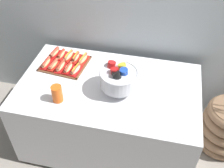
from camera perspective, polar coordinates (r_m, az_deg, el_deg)
The scene contains 15 objects.
ground_plane at distance 2.90m, azimuth -0.59°, elevation -11.42°, with size 10.00×10.00×0.00m, color gray.
buffet_table at distance 2.59m, azimuth -0.65°, elevation -6.18°, with size 1.57×0.95×0.76m.
serving_tray at distance 2.60m, azimuth -9.88°, elevation 4.23°, with size 0.44×0.40×0.01m.
hot_dog_0 at distance 2.59m, azimuth -13.73°, elevation 4.31°, with size 0.07×0.16×0.06m.
hot_dog_1 at distance 2.56m, azimuth -12.27°, elevation 4.00°, with size 0.08×0.16×0.06m.
hot_dog_2 at distance 2.53m, azimuth -10.78°, elevation 3.71°, with size 0.07×0.17×0.06m.
hot_dog_3 at distance 2.50m, azimuth -9.24°, elevation 3.33°, with size 0.08×0.16×0.06m.
hot_dog_4 at distance 2.47m, azimuth -7.68°, elevation 3.03°, with size 0.09×0.17×0.06m.
hot_dog_5 at distance 2.70m, azimuth -12.06°, elevation 6.40°, with size 0.09×0.16×0.07m.
hot_dog_6 at distance 2.67m, azimuth -10.64°, elevation 6.11°, with size 0.06×0.16×0.06m.
hot_dog_7 at distance 2.64m, azimuth -9.18°, elevation 5.81°, with size 0.09×0.18×0.06m.
hot_dog_8 at distance 2.61m, azimuth -7.70°, elevation 5.55°, with size 0.07×0.16×0.06m.
hot_dog_9 at distance 2.59m, azimuth -6.18°, elevation 5.21°, with size 0.09×0.18×0.06m.
punch_bowl at distance 2.19m, azimuth 1.43°, elevation 1.28°, with size 0.32×0.32×0.26m.
cup_stack at distance 2.20m, azimuth -11.51°, elevation -2.02°, with size 0.09×0.09×0.15m.
Camera 1 is at (0.41, -1.68, 2.33)m, focal length 43.32 mm.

